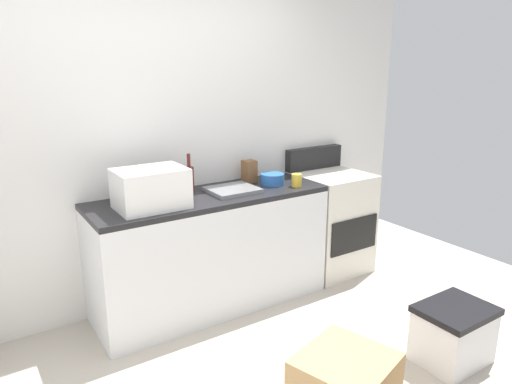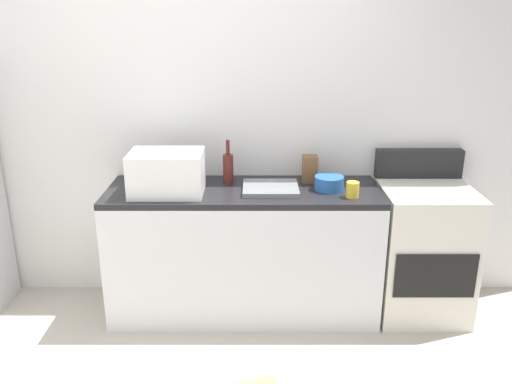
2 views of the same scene
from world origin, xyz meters
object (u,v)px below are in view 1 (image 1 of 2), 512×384
wine_bottle (189,179)px  storage_bin (453,334)px  coffee_mug (297,180)px  mixing_bowl (272,179)px  knife_block (249,171)px  stove_oven (330,220)px  microwave (151,188)px

wine_bottle → storage_bin: (1.03, -1.62, -0.82)m
coffee_mug → mixing_bowl: (-0.13, 0.15, -0.00)m
knife_block → mixing_bowl: 0.21m
wine_bottle → coffee_mug: (0.79, -0.29, -0.06)m
wine_bottle → mixing_bowl: wine_bottle is taller
stove_oven → storage_bin: size_ratio=2.39×
knife_block → stove_oven: bearing=-11.5°
stove_oven → storage_bin: bearing=-101.2°
stove_oven → coffee_mug: size_ratio=11.00×
storage_bin → mixing_bowl: bearing=103.8°
microwave → knife_block: bearing=14.4°
microwave → knife_block: microwave is taller
stove_oven → knife_block: (-0.77, 0.16, 0.52)m
microwave → mixing_bowl: size_ratio=2.42×
coffee_mug → mixing_bowl: bearing=130.2°
knife_block → mixing_bowl: (0.11, -0.17, -0.04)m
wine_bottle → mixing_bowl: bearing=-11.8°
stove_oven → storage_bin: (-0.30, -1.50, -0.27)m
coffee_mug → mixing_bowl: 0.20m
microwave → storage_bin: size_ratio=1.00×
coffee_mug → storage_bin: coffee_mug is taller
knife_block → storage_bin: knife_block is taller
wine_bottle → storage_bin: size_ratio=0.65×
knife_block → mixing_bowl: size_ratio=0.95×
mixing_bowl → storage_bin: mixing_bowl is taller
storage_bin → microwave: bearing=134.9°
microwave → wine_bottle: bearing=28.3°
microwave → wine_bottle: wine_bottle is taller
stove_oven → wine_bottle: (-1.32, 0.12, 0.54)m
wine_bottle → storage_bin: 2.08m
microwave → wine_bottle: (0.38, 0.20, -0.03)m
wine_bottle → knife_block: (0.56, 0.04, -0.02)m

